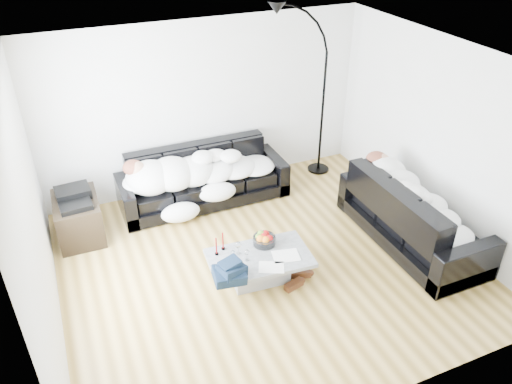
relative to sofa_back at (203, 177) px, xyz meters
name	(u,v)px	position (x,y,z in m)	size (l,w,h in m)	color
ground	(265,263)	(0.24, -1.74, -0.41)	(5.00, 5.00, 0.00)	olive
wall_back	(205,107)	(0.24, 0.51, 0.89)	(5.00, 0.02, 2.60)	silver
wall_left	(35,225)	(-2.26, -1.74, 0.89)	(0.02, 4.50, 2.60)	silver
wall_right	(439,138)	(2.74, -1.74, 0.89)	(0.02, 4.50, 2.60)	silver
ceiling	(268,64)	(0.24, -1.74, 2.19)	(5.00, 5.00, 0.00)	white
sofa_back	(203,177)	(0.00, 0.00, 0.00)	(2.51, 0.87, 0.82)	black
sofa_right	(413,213)	(2.24, -2.07, 0.03)	(2.20, 0.94, 0.89)	black
sleeper_back	(203,165)	(0.00, -0.05, 0.22)	(2.12, 0.73, 0.42)	white
sleeper_right	(416,200)	(2.24, -2.07, 0.24)	(1.88, 0.80, 0.46)	white
teal_cushion	(382,173)	(2.18, -1.39, 0.31)	(0.36, 0.30, 0.20)	#0E6768
coffee_table	(259,268)	(0.05, -2.00, -0.23)	(1.22, 0.71, 0.36)	#939699
fruit_bowl	(264,238)	(0.20, -1.80, 0.03)	(0.28, 0.28, 0.17)	white
wine_glass_a	(238,248)	(-0.17, -1.85, 0.03)	(0.07, 0.07, 0.17)	white
wine_glass_b	(233,256)	(-0.27, -1.95, 0.02)	(0.06, 0.06, 0.15)	white
wine_glass_c	(247,255)	(-0.11, -2.00, 0.02)	(0.06, 0.06, 0.15)	white
candle_left	(216,247)	(-0.41, -1.76, 0.07)	(0.04, 0.04, 0.24)	maroon
candle_right	(223,241)	(-0.30, -1.70, 0.07)	(0.04, 0.04, 0.25)	maroon
newspaper_a	(286,256)	(0.34, -2.12, -0.05)	(0.32, 0.24, 0.01)	silver
newspaper_b	(271,267)	(0.10, -2.24, -0.05)	(0.29, 0.21, 0.01)	silver
navy_jacket	(230,267)	(-0.41, -2.24, 0.12)	(0.38, 0.32, 0.19)	black
shoes	(297,279)	(0.45, -2.23, -0.36)	(0.42, 0.30, 0.10)	#472311
av_cabinet	(79,218)	(-1.85, -0.20, -0.12)	(0.58, 0.84, 0.58)	black
stereo	(74,196)	(-1.85, -0.20, 0.24)	(0.44, 0.34, 0.13)	black
floor_lamp	(323,101)	(2.08, 0.15, 0.82)	(0.90, 0.36, 2.46)	black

